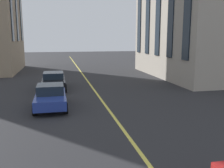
# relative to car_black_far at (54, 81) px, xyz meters

# --- Properties ---
(lane_centre_line) EXTENTS (80.00, 0.16, 0.01)m
(lane_centre_line) POSITION_rel_car_black_far_xyz_m (-2.84, -3.17, -0.70)
(lane_centre_line) COLOR #D8C64C
(lane_centre_line) RESTS_ON ground_plane
(car_black_far) EXTENTS (4.40, 1.95, 1.37)m
(car_black_far) POSITION_rel_car_black_far_xyz_m (0.00, 0.00, 0.00)
(car_black_far) COLOR black
(car_black_far) RESTS_ON ground_plane
(car_blue_mid) EXTENTS (3.90, 1.89, 1.40)m
(car_blue_mid) POSITION_rel_car_black_far_xyz_m (-5.80, 0.12, -0.00)
(car_blue_mid) COLOR navy
(car_blue_mid) RESTS_ON ground_plane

